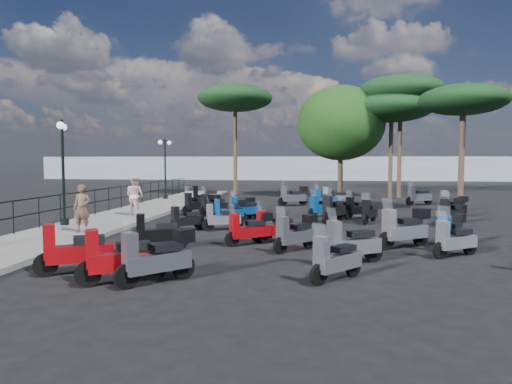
# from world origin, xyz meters

# --- Properties ---
(ground) EXTENTS (120.00, 120.00, 0.00)m
(ground) POSITION_xyz_m (0.00, 0.00, 0.00)
(ground) COLOR black
(ground) RESTS_ON ground
(sidewalk) EXTENTS (3.00, 30.00, 0.15)m
(sidewalk) POSITION_xyz_m (-6.50, 3.00, 0.07)
(sidewalk) COLOR slate
(sidewalk) RESTS_ON ground
(railing) EXTENTS (0.04, 26.04, 1.10)m
(railing) POSITION_xyz_m (-7.80, 2.80, 0.90)
(railing) COLOR black
(railing) RESTS_ON sidewalk
(lamp_post_1) EXTENTS (0.63, 1.07, 3.88)m
(lamp_post_1) POSITION_xyz_m (-7.35, -1.11, 2.36)
(lamp_post_1) COLOR black
(lamp_post_1) RESTS_ON sidewalk
(lamp_post_2) EXTENTS (0.58, 1.04, 3.72)m
(lamp_post_2) POSITION_xyz_m (-7.40, 10.45, 2.27)
(lamp_post_2) COLOR black
(lamp_post_2) RESTS_ON sidewalk
(woman) EXTENTS (0.60, 0.42, 1.60)m
(woman) POSITION_xyz_m (-5.82, -2.65, 0.95)
(woman) COLOR brown
(woman) RESTS_ON sidewalk
(pedestrian_far) EXTENTS (1.01, 0.90, 1.73)m
(pedestrian_far) POSITION_xyz_m (-5.92, 2.04, 1.02)
(pedestrian_far) COLOR beige
(pedestrian_far) RESTS_ON sidewalk
(scooter_0) EXTENTS (1.36, 1.41, 1.43)m
(scooter_0) POSITION_xyz_m (-1.34, -7.92, 0.54)
(scooter_0) COLOR black
(scooter_0) RESTS_ON ground
(scooter_1) EXTENTS (1.59, 0.77, 1.32)m
(scooter_1) POSITION_xyz_m (-2.55, -4.46, 0.46)
(scooter_1) COLOR black
(scooter_1) RESTS_ON ground
(scooter_2) EXTENTS (1.13, 1.09, 1.18)m
(scooter_2) POSITION_xyz_m (-2.72, -1.09, 0.41)
(scooter_2) COLOR black
(scooter_2) RESTS_ON ground
(scooter_3) EXTENTS (1.18, 1.30, 1.32)m
(scooter_3) POSITION_xyz_m (-2.77, 3.53, 0.46)
(scooter_3) COLOR black
(scooter_3) RESTS_ON ground
(scooter_4) EXTENTS (1.00, 1.30, 1.20)m
(scooter_4) POSITION_xyz_m (-1.29, 2.53, 0.45)
(scooter_4) COLOR black
(scooter_4) RESTS_ON ground
(scooter_5) EXTENTS (1.79, 0.89, 1.48)m
(scooter_5) POSITION_xyz_m (-4.14, 7.52, 0.51)
(scooter_5) COLOR black
(scooter_5) RESTS_ON ground
(scooter_6) EXTENTS (1.65, 1.08, 1.47)m
(scooter_6) POSITION_xyz_m (-2.10, -8.03, 0.51)
(scooter_6) COLOR black
(scooter_6) RESTS_ON ground
(scooter_7) EXTENTS (1.50, 0.86, 1.28)m
(scooter_7) POSITION_xyz_m (0.65, -2.84, 0.45)
(scooter_7) COLOR black
(scooter_7) RESTS_ON ground
(scooter_8) EXTENTS (1.46, 0.79, 1.23)m
(scooter_8) POSITION_xyz_m (-1.48, -0.72, 0.43)
(scooter_8) COLOR black
(scooter_8) RESTS_ON ground
(scooter_9) EXTENTS (1.45, 0.75, 1.21)m
(scooter_9) POSITION_xyz_m (-1.67, 1.60, 0.46)
(scooter_9) COLOR black
(scooter_9) RESTS_ON ground
(scooter_10) EXTENTS (1.47, 0.90, 1.28)m
(scooter_10) POSITION_xyz_m (-1.13, 2.30, 0.45)
(scooter_10) COLOR black
(scooter_10) RESTS_ON ground
(scooter_11) EXTENTS (1.64, 1.06, 1.43)m
(scooter_11) POSITION_xyz_m (0.64, 8.49, 0.54)
(scooter_11) COLOR black
(scooter_11) RESTS_ON ground
(scooter_12) EXTENTS (1.12, 1.27, 1.27)m
(scooter_12) POSITION_xyz_m (2.32, -7.23, 0.44)
(scooter_12) COLOR black
(scooter_12) RESTS_ON ground
(scooter_13) EXTENTS (1.35, 1.09, 1.26)m
(scooter_13) POSITION_xyz_m (-0.07, -3.40, 0.48)
(scooter_13) COLOR black
(scooter_13) RESTS_ON ground
(scooter_14) EXTENTS (1.19, 1.34, 1.30)m
(scooter_14) POSITION_xyz_m (1.35, -4.14, 0.49)
(scooter_14) COLOR black
(scooter_14) RESTS_ON ground
(scooter_15) EXTENTS (1.25, 1.13, 1.26)m
(scooter_15) POSITION_xyz_m (2.15, 3.54, 0.44)
(scooter_15) COLOR black
(scooter_15) RESTS_ON ground
(scooter_16) EXTENTS (1.23, 1.12, 1.25)m
(scooter_16) POSITION_xyz_m (3.67, 3.19, 0.43)
(scooter_16) COLOR black
(scooter_16) RESTS_ON ground
(scooter_17) EXTENTS (1.41, 1.06, 1.32)m
(scooter_17) POSITION_xyz_m (2.36, 7.35, 0.46)
(scooter_17) COLOR black
(scooter_17) RESTS_ON ground
(scooter_18) EXTENTS (1.56, 1.07, 1.42)m
(scooter_18) POSITION_xyz_m (2.77, -5.64, 0.49)
(scooter_18) COLOR black
(scooter_18) RESTS_ON ground
(scooter_19) EXTENTS (1.35, 0.99, 1.25)m
(scooter_19) POSITION_xyz_m (5.52, -4.40, 0.43)
(scooter_19) COLOR black
(scooter_19) RESTS_ON ground
(scooter_20) EXTENTS (1.08, 1.40, 1.29)m
(scooter_20) POSITION_xyz_m (5.74, -3.31, 0.49)
(scooter_20) COLOR black
(scooter_20) RESTS_ON ground
(scooter_21) EXTENTS (0.78, 1.49, 1.25)m
(scooter_21) POSITION_xyz_m (4.05, 1.98, 0.44)
(scooter_21) COLOR black
(scooter_21) RESTS_ON ground
(scooter_22) EXTENTS (1.02, 1.66, 1.45)m
(scooter_22) POSITION_xyz_m (2.60, 1.94, 0.51)
(scooter_22) COLOR black
(scooter_22) RESTS_ON ground
(scooter_23) EXTENTS (1.71, 0.66, 1.38)m
(scooter_23) POSITION_xyz_m (2.89, 8.49, 0.48)
(scooter_23) COLOR black
(scooter_23) RESTS_ON ground
(scooter_26) EXTENTS (1.62, 1.21, 1.48)m
(scooter_26) POSITION_xyz_m (4.46, -3.29, 0.56)
(scooter_26) COLOR black
(scooter_26) RESTS_ON ground
(scooter_27) EXTENTS (1.27, 1.42, 1.38)m
(scooter_27) POSITION_xyz_m (7.19, 1.78, 0.52)
(scooter_27) COLOR black
(scooter_27) RESTS_ON ground
(scooter_28) EXTENTS (1.37, 1.03, 1.26)m
(scooter_28) POSITION_xyz_m (7.92, 4.07, 0.47)
(scooter_28) COLOR black
(scooter_28) RESTS_ON ground
(scooter_29) EXTENTS (1.64, 1.00, 1.43)m
(scooter_29) POSITION_xyz_m (7.64, 9.79, 0.50)
(scooter_29) COLOR black
(scooter_29) RESTS_ON ground
(scooter_30) EXTENTS (1.65, 1.08, 1.47)m
(scooter_30) POSITION_xyz_m (-3.41, -7.39, 0.51)
(scooter_30) COLOR black
(scooter_30) RESTS_ON ground
(scooter_31) EXTENTS (1.18, 1.30, 1.32)m
(scooter_31) POSITION_xyz_m (-3.68, 4.02, 0.46)
(scooter_31) COLOR black
(scooter_31) RESTS_ON ground
(broadleaf_tree) EXTENTS (6.07, 6.07, 7.67)m
(broadleaf_tree) POSITION_xyz_m (3.55, 15.31, 5.09)
(broadleaf_tree) COLOR #38281E
(broadleaf_tree) RESTS_ON ground
(pine_0) EXTENTS (5.60, 5.60, 7.04)m
(pine_0) POSITION_xyz_m (6.85, 14.83, 6.04)
(pine_0) COLOR #38281E
(pine_0) RESTS_ON ground
(pine_1) EXTENTS (5.79, 5.79, 8.19)m
(pine_1) POSITION_xyz_m (7.47, 15.08, 7.15)
(pine_1) COLOR #38281E
(pine_1) RESTS_ON ground
(pine_2) EXTENTS (5.48, 5.48, 8.00)m
(pine_2) POSITION_xyz_m (-4.01, 16.21, 7.01)
(pine_2) COLOR #38281E
(pine_2) RESTS_ON ground
(pine_3) EXTENTS (4.30, 4.30, 6.26)m
(pine_3) POSITION_xyz_m (9.02, 6.90, 5.46)
(pine_3) COLOR #38281E
(pine_3) RESTS_ON ground
(distant_hills) EXTENTS (70.00, 8.00, 3.00)m
(distant_hills) POSITION_xyz_m (0.00, 45.00, 1.50)
(distant_hills) COLOR gray
(distant_hills) RESTS_ON ground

